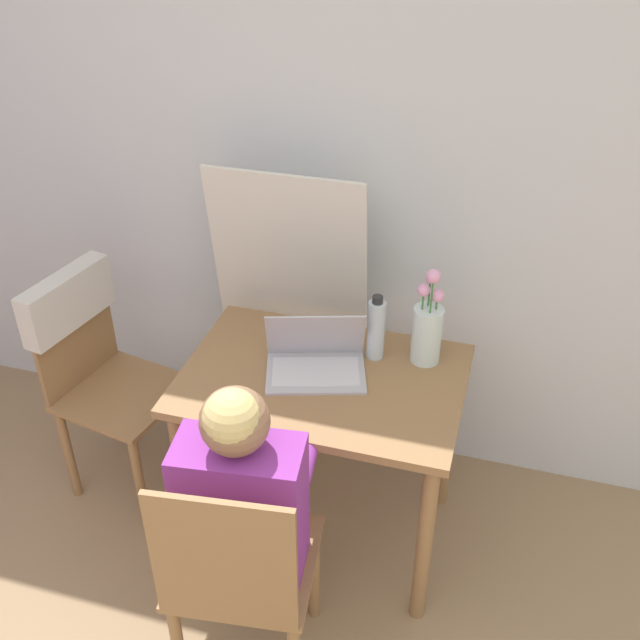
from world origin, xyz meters
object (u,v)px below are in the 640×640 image
object	(u,v)px
person_seated	(246,493)
flower_vase	(427,329)
laptop	(316,357)
water_bottle	(376,329)
chair_spare	(92,350)
chair_occupied	(240,576)

from	to	relation	value
person_seated	flower_vase	bearing A→B (deg)	-125.81
laptop	flower_vase	xyz separation A→B (m)	(0.34, 0.15, 0.08)
flower_vase	water_bottle	distance (m)	0.17
chair_spare	laptop	world-z (taller)	laptop
person_seated	flower_vase	xyz separation A→B (m)	(0.38, 0.69, 0.17)
laptop	water_bottle	size ratio (longest dim) A/B	1.58
chair_occupied	water_bottle	xyz separation A→B (m)	(0.20, 0.78, 0.37)
person_seated	laptop	xyz separation A→B (m)	(0.04, 0.54, 0.10)
person_seated	laptop	bearing A→B (deg)	-101.64
chair_spare	flower_vase	bearing A→B (deg)	-73.19
person_seated	water_bottle	size ratio (longest dim) A/B	4.56
chair_spare	person_seated	size ratio (longest dim) A/B	0.84
chair_spare	person_seated	bearing A→B (deg)	-113.54
chair_spare	chair_occupied	bearing A→B (deg)	-118.10
flower_vase	chair_occupied	bearing A→B (deg)	-114.43
laptop	flower_vase	distance (m)	0.38
chair_occupied	chair_spare	size ratio (longest dim) A/B	0.99
chair_spare	laptop	distance (m)	0.88
chair_occupied	water_bottle	bearing A→B (deg)	-111.51
laptop	flower_vase	world-z (taller)	flower_vase
chair_occupied	flower_vase	size ratio (longest dim) A/B	2.49
person_seated	water_bottle	distance (m)	0.71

